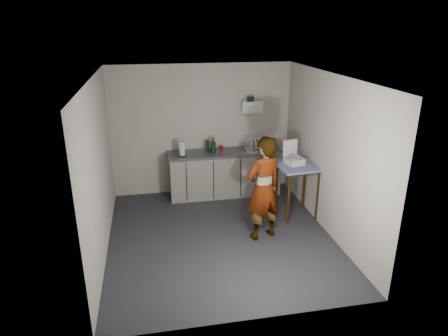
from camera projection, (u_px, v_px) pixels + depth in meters
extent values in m
plane|color=#28282D|center=(220.00, 236.00, 6.60)|extent=(4.00, 4.00, 0.00)
cube|color=beige|center=(202.00, 130.00, 7.98)|extent=(3.60, 0.02, 2.60)
cube|color=beige|center=(328.00, 155.00, 6.47)|extent=(0.02, 4.00, 2.60)
cube|color=beige|center=(100.00, 170.00, 5.83)|extent=(0.02, 4.00, 2.60)
cube|color=white|center=(220.00, 77.00, 5.70)|extent=(3.60, 4.00, 0.01)
cube|color=black|center=(224.00, 192.00, 8.23)|extent=(2.20, 0.52, 0.08)
cube|color=#A3A091|center=(224.00, 174.00, 8.09)|extent=(2.20, 0.58, 0.86)
cube|color=#46474F|center=(224.00, 153.00, 7.93)|extent=(2.24, 0.62, 0.05)
cube|color=black|center=(186.00, 182.00, 7.68)|extent=(0.02, 0.01, 0.80)
cube|color=black|center=(214.00, 180.00, 7.77)|extent=(0.02, 0.01, 0.80)
cube|color=black|center=(241.00, 178.00, 7.87)|extent=(0.01, 0.01, 0.80)
cube|color=black|center=(266.00, 177.00, 7.97)|extent=(0.02, 0.01, 0.80)
cube|color=white|center=(252.00, 106.00, 7.94)|extent=(0.42, 0.16, 0.24)
cube|color=white|center=(251.00, 113.00, 8.04)|extent=(0.30, 0.06, 0.04)
cube|color=black|center=(251.00, 99.00, 7.80)|extent=(0.14, 0.02, 0.10)
cylinder|color=#35220C|center=(288.00, 200.00, 6.88)|extent=(0.05, 0.05, 0.90)
cylinder|color=#35220C|center=(318.00, 197.00, 7.01)|extent=(0.05, 0.05, 0.90)
cylinder|color=#35220C|center=(276.00, 188.00, 7.38)|extent=(0.05, 0.05, 0.90)
cylinder|color=#35220C|center=(304.00, 185.00, 7.52)|extent=(0.05, 0.05, 0.90)
cube|color=#35220C|center=(298.00, 168.00, 7.04)|extent=(0.71, 0.71, 0.04)
cube|color=#1B30A4|center=(298.00, 166.00, 7.02)|extent=(0.80, 0.80, 0.03)
imported|color=#B2A593|center=(264.00, 189.00, 6.31)|extent=(0.73, 0.60, 1.72)
imported|color=black|center=(213.00, 145.00, 7.78)|extent=(0.17, 0.17, 0.32)
cylinder|color=red|center=(221.00, 148.00, 7.91)|extent=(0.07, 0.07, 0.13)
cylinder|color=black|center=(208.00, 146.00, 7.88)|extent=(0.07, 0.07, 0.23)
cylinder|color=black|center=(182.00, 156.00, 7.67)|extent=(0.16, 0.16, 0.02)
cylinder|color=white|center=(182.00, 148.00, 7.62)|extent=(0.11, 0.11, 0.27)
cube|color=white|center=(256.00, 149.00, 8.03)|extent=(0.41, 0.31, 0.02)
cylinder|color=white|center=(248.00, 145.00, 7.83)|extent=(0.01, 0.01, 0.27)
cylinder|color=white|center=(267.00, 144.00, 7.89)|extent=(0.01, 0.01, 0.27)
cylinder|color=white|center=(245.00, 141.00, 8.07)|extent=(0.01, 0.01, 0.27)
cylinder|color=white|center=(263.00, 140.00, 8.14)|extent=(0.01, 0.01, 0.27)
cylinder|color=white|center=(251.00, 144.00, 7.97)|extent=(0.05, 0.23, 0.23)
cylinder|color=white|center=(255.00, 144.00, 7.99)|extent=(0.05, 0.23, 0.23)
cylinder|color=white|center=(259.00, 143.00, 8.00)|extent=(0.05, 0.23, 0.23)
cube|color=white|center=(294.00, 164.00, 7.05)|extent=(0.34, 0.34, 0.01)
cube|color=white|center=(299.00, 163.00, 6.91)|extent=(0.28, 0.07, 0.11)
cube|color=white|center=(290.00, 158.00, 7.15)|extent=(0.28, 0.07, 0.11)
cube|color=white|center=(287.00, 162.00, 6.97)|extent=(0.07, 0.28, 0.11)
cube|color=white|center=(301.00, 159.00, 7.08)|extent=(0.07, 0.28, 0.11)
cube|color=white|center=(290.00, 148.00, 7.09)|extent=(0.28, 0.07, 0.29)
cylinder|color=silver|center=(294.00, 161.00, 7.03)|extent=(0.19, 0.19, 0.11)
sphere|color=#DE5191|center=(293.00, 158.00, 6.95)|extent=(0.07, 0.07, 0.07)
sphere|color=#5DBDFF|center=(298.00, 157.00, 6.99)|extent=(0.07, 0.07, 0.07)
sphere|color=#5EE464|center=(293.00, 156.00, 7.04)|extent=(0.07, 0.07, 0.07)
sphere|color=#DE5191|center=(291.00, 156.00, 7.02)|extent=(0.07, 0.07, 0.07)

